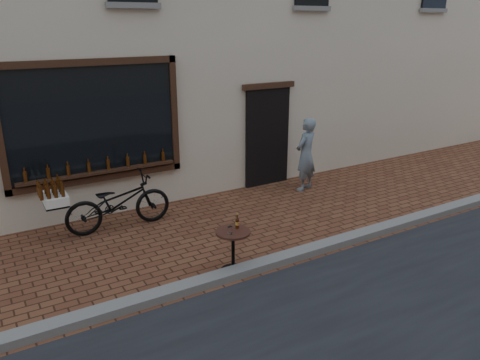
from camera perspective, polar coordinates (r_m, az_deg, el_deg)
ground at (r=7.32m, az=5.85°, el=-10.63°), size 90.00×90.00×0.00m
kerb at (r=7.43m, az=4.94°, el=-9.59°), size 90.00×0.25×0.12m
cargo_bicycle at (r=8.67m, az=-14.87°, el=-2.64°), size 2.25×0.68×1.07m
bistro_table at (r=6.99m, az=-0.84°, el=-7.64°), size 0.52×0.52×0.89m
pedestrian at (r=10.38m, az=8.03°, el=3.10°), size 0.69×0.58×1.62m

